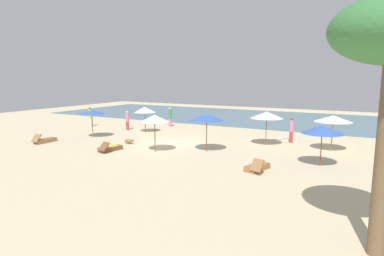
{
  "coord_description": "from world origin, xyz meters",
  "views": [
    {
      "loc": [
        12.0,
        -18.74,
        4.56
      ],
      "look_at": [
        1.45,
        0.68,
        1.1
      ],
      "focal_mm": 30.13,
      "sensor_mm": 36.0,
      "label": 1
    }
  ],
  "objects": [
    {
      "name": "umbrella_2",
      "position": [
        10.25,
        2.82,
        2.05
      ],
      "size": [
        2.27,
        2.27,
        2.26
      ],
      "color": "olive",
      "rests_on": "ground_plane"
    },
    {
      "name": "ocean_water",
      "position": [
        0.0,
        17.0,
        0.03
      ],
      "size": [
        48.0,
        16.0,
        0.06
      ],
      "primitive_type": "cube",
      "color": "slate",
      "rests_on": "ground_plane"
    },
    {
      "name": "surfboard",
      "position": [
        6.54,
        5.66,
        0.04
      ],
      "size": [
        1.24,
        2.01,
        0.07
      ],
      "color": "silver",
      "rests_on": "ground_plane"
    },
    {
      "name": "ground_plane",
      "position": [
        0.0,
        0.0,
        0.0
      ],
      "size": [
        60.0,
        60.0,
        0.0
      ],
      "primitive_type": "plane",
      "color": "beige"
    },
    {
      "name": "lounger_2",
      "position": [
        -7.9,
        -4.05,
        0.17
      ],
      "size": [
        0.61,
        1.68,
        0.7
      ],
      "color": "olive",
      "rests_on": "ground_plane"
    },
    {
      "name": "lounger_0",
      "position": [
        -2.0,
        -3.83,
        0.18
      ],
      "size": [
        0.9,
        1.79,
        0.66
      ],
      "color": "brown",
      "rests_on": "ground_plane"
    },
    {
      "name": "umbrella_5",
      "position": [
        10.1,
        -1.25,
        1.93
      ],
      "size": [
        2.08,
        2.08,
        2.14
      ],
      "color": "brown",
      "rests_on": "ground_plane"
    },
    {
      "name": "umbrella_4",
      "position": [
        3.4,
        -1.03,
        2.13
      ],
      "size": [
        2.09,
        2.09,
        2.32
      ],
      "color": "brown",
      "rests_on": "ground_plane"
    },
    {
      "name": "person_3",
      "position": [
        -10.8,
        3.09,
        0.93
      ],
      "size": [
        0.32,
        0.32,
        1.81
      ],
      "color": "white",
      "rests_on": "ground_plane"
    },
    {
      "name": "person_1",
      "position": [
        -6.4,
        3.2,
        0.85
      ],
      "size": [
        0.35,
        0.35,
        1.67
      ],
      "color": "#BF3338",
      "rests_on": "ground_plane"
    },
    {
      "name": "dog",
      "position": [
        -2.4,
        -1.48,
        0.18
      ],
      "size": [
        0.77,
        0.4,
        0.35
      ],
      "color": "olive",
      "rests_on": "ground_plane"
    },
    {
      "name": "umbrella_6",
      "position": [
        0.67,
        -2.68,
        2.1
      ],
      "size": [
        1.83,
        1.83,
        2.32
      ],
      "color": "brown",
      "rests_on": "ground_plane"
    },
    {
      "name": "umbrella_3",
      "position": [
        6.15,
        2.55,
        2.08
      ],
      "size": [
        2.2,
        2.2,
        2.31
      ],
      "color": "brown",
      "rests_on": "ground_plane"
    },
    {
      "name": "umbrella_0",
      "position": [
        -4.22,
        2.87,
        1.93
      ],
      "size": [
        1.79,
        1.79,
        2.16
      ],
      "color": "brown",
      "rests_on": "ground_plane"
    },
    {
      "name": "lounger_1",
      "position": [
        7.46,
        -3.6,
        0.17
      ],
      "size": [
        1.02,
        1.76,
        0.72
      ],
      "color": "olive",
      "rests_on": "ground_plane"
    },
    {
      "name": "person_0",
      "position": [
        7.46,
        4.32,
        0.94
      ],
      "size": [
        0.38,
        0.38,
        1.82
      ],
      "color": "#BF3338",
      "rests_on": "ground_plane"
    },
    {
      "name": "person_2",
      "position": [
        -4.17,
        6.65,
        0.92
      ],
      "size": [
        0.4,
        0.4,
        1.8
      ],
      "color": "#D17299",
      "rests_on": "ground_plane"
    },
    {
      "name": "umbrella_1",
      "position": [
        -6.4,
        -0.92,
        1.96
      ],
      "size": [
        2.0,
        2.0,
        2.14
      ],
      "color": "olive",
      "rests_on": "ground_plane"
    }
  ]
}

